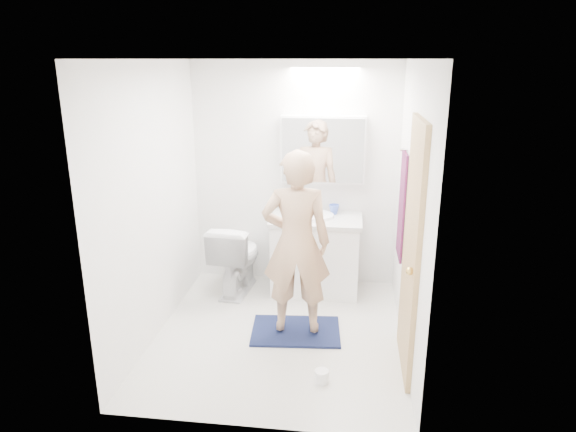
% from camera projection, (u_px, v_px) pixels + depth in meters
% --- Properties ---
extents(floor, '(2.50, 2.50, 0.00)m').
position_uv_depth(floor, '(279.00, 333.00, 4.66)').
color(floor, silver).
rests_on(floor, ground).
extents(ceiling, '(2.50, 2.50, 0.00)m').
position_uv_depth(ceiling, '(278.00, 59.00, 3.95)').
color(ceiling, white).
rests_on(ceiling, floor).
extents(wall_back, '(2.50, 0.00, 2.50)m').
position_uv_depth(wall_back, '(295.00, 175.00, 5.49)').
color(wall_back, white).
rests_on(wall_back, floor).
extents(wall_front, '(2.50, 0.00, 2.50)m').
position_uv_depth(wall_front, '(249.00, 264.00, 3.12)').
color(wall_front, white).
rests_on(wall_front, floor).
extents(wall_left, '(0.00, 2.50, 2.50)m').
position_uv_depth(wall_left, '(154.00, 203.00, 4.44)').
color(wall_left, white).
rests_on(wall_left, floor).
extents(wall_right, '(0.00, 2.50, 2.50)m').
position_uv_depth(wall_right, '(411.00, 212.00, 4.18)').
color(wall_right, white).
rests_on(wall_right, floor).
extents(vanity_cabinet, '(0.90, 0.55, 0.78)m').
position_uv_depth(vanity_cabinet, '(316.00, 256.00, 5.43)').
color(vanity_cabinet, white).
rests_on(vanity_cabinet, floor).
extents(countertop, '(0.95, 0.58, 0.04)m').
position_uv_depth(countertop, '(316.00, 220.00, 5.31)').
color(countertop, silver).
rests_on(countertop, vanity_cabinet).
extents(sink_basin, '(0.36, 0.36, 0.03)m').
position_uv_depth(sink_basin, '(316.00, 216.00, 5.33)').
color(sink_basin, white).
rests_on(sink_basin, countertop).
extents(faucet, '(0.02, 0.02, 0.16)m').
position_uv_depth(faucet, '(318.00, 205.00, 5.49)').
color(faucet, silver).
rests_on(faucet, countertop).
extents(medicine_cabinet, '(0.88, 0.14, 0.70)m').
position_uv_depth(medicine_cabinet, '(323.00, 150.00, 5.30)').
color(medicine_cabinet, white).
rests_on(medicine_cabinet, wall_back).
extents(mirror_panel, '(0.84, 0.01, 0.66)m').
position_uv_depth(mirror_panel, '(322.00, 151.00, 5.23)').
color(mirror_panel, silver).
rests_on(mirror_panel, medicine_cabinet).
extents(toilet, '(0.50, 0.80, 0.77)m').
position_uv_depth(toilet, '(236.00, 257.00, 5.42)').
color(toilet, white).
rests_on(toilet, floor).
extents(bath_rug, '(0.84, 0.61, 0.02)m').
position_uv_depth(bath_rug, '(296.00, 331.00, 4.68)').
color(bath_rug, '#142241').
rests_on(bath_rug, floor).
extents(person, '(0.63, 0.44, 1.65)m').
position_uv_depth(person, '(296.00, 243.00, 4.43)').
color(person, tan).
rests_on(person, bath_rug).
extents(door, '(0.04, 0.80, 2.00)m').
position_uv_depth(door, '(412.00, 250.00, 3.91)').
color(door, tan).
rests_on(door, wall_right).
extents(door_knob, '(0.06, 0.06, 0.06)m').
position_uv_depth(door_knob, '(410.00, 271.00, 3.64)').
color(door_knob, gold).
rests_on(door_knob, door).
extents(towel, '(0.02, 0.42, 1.00)m').
position_uv_depth(towel, '(402.00, 205.00, 4.73)').
color(towel, '#111537').
rests_on(towel, wall_right).
extents(towel_hook, '(0.07, 0.02, 0.02)m').
position_uv_depth(towel_hook, '(404.00, 150.00, 4.58)').
color(towel_hook, silver).
rests_on(towel_hook, wall_right).
extents(soap_bottle_a, '(0.10, 0.11, 0.23)m').
position_uv_depth(soap_bottle_a, '(292.00, 203.00, 5.45)').
color(soap_bottle_a, '#CCCB84').
rests_on(soap_bottle_a, countertop).
extents(soap_bottle_b, '(0.10, 0.10, 0.17)m').
position_uv_depth(soap_bottle_b, '(303.00, 205.00, 5.47)').
color(soap_bottle_b, '#5D9CC8').
rests_on(soap_bottle_b, countertop).
extents(toothbrush_cup, '(0.13, 0.13, 0.10)m').
position_uv_depth(toothbrush_cup, '(334.00, 209.00, 5.42)').
color(toothbrush_cup, '#425EC7').
rests_on(toothbrush_cup, countertop).
extents(toilet_paper_roll, '(0.11, 0.11, 0.10)m').
position_uv_depth(toilet_paper_roll, '(322.00, 376.00, 3.95)').
color(toilet_paper_roll, white).
rests_on(toilet_paper_roll, floor).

